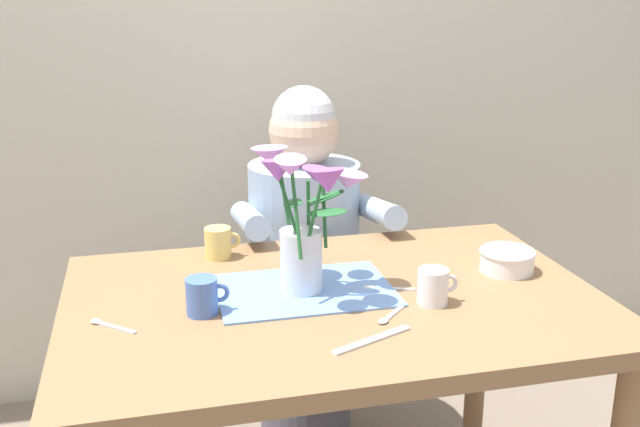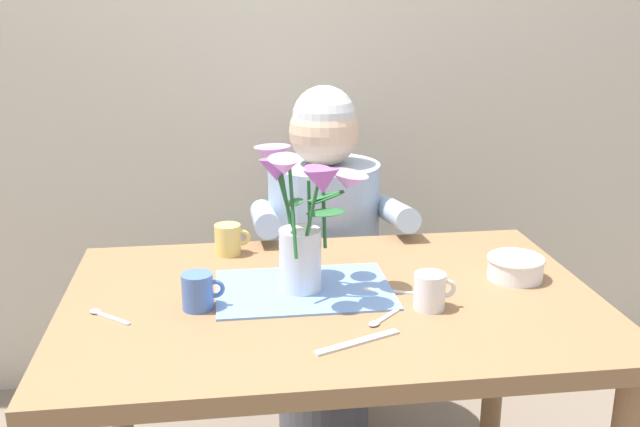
# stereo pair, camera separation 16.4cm
# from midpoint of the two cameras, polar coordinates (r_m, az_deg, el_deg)

# --- Properties ---
(wood_panel_backdrop) EXTENTS (4.00, 0.10, 2.50)m
(wood_panel_backdrop) POSITION_cam_midpoint_polar(r_m,az_deg,el_deg) (2.56, -6.91, 13.55)
(wood_panel_backdrop) COLOR beige
(wood_panel_backdrop) RESTS_ON ground_plane
(dining_table) EXTENTS (1.20, 0.80, 0.74)m
(dining_table) POSITION_cam_midpoint_polar(r_m,az_deg,el_deg) (1.70, -1.73, -9.46)
(dining_table) COLOR olive
(dining_table) RESTS_ON ground_plane
(seated_person) EXTENTS (0.45, 0.47, 1.14)m
(seated_person) POSITION_cam_midpoint_polar(r_m,az_deg,el_deg) (2.30, -3.23, -4.40)
(seated_person) COLOR #4C4C56
(seated_person) RESTS_ON ground_plane
(striped_placemat) EXTENTS (0.40, 0.28, 0.00)m
(striped_placemat) POSITION_cam_midpoint_polar(r_m,az_deg,el_deg) (1.68, -4.01, -6.04)
(striped_placemat) COLOR #6B93D1
(striped_placemat) RESTS_ON dining_table
(flower_vase) EXTENTS (0.28, 0.29, 0.34)m
(flower_vase) POSITION_cam_midpoint_polar(r_m,az_deg,el_deg) (1.62, -4.16, -0.23)
(flower_vase) COLOR silver
(flower_vase) RESTS_ON dining_table
(ceramic_bowl) EXTENTS (0.14, 0.14, 0.06)m
(ceramic_bowl) POSITION_cam_midpoint_polar(r_m,az_deg,el_deg) (1.82, 11.92, -3.57)
(ceramic_bowl) COLOR white
(ceramic_bowl) RESTS_ON dining_table
(dinner_knife) EXTENTS (0.18, 0.09, 0.00)m
(dinner_knife) POSITION_cam_midpoint_polar(r_m,az_deg,el_deg) (1.45, 0.83, -9.90)
(dinner_knife) COLOR silver
(dinner_knife) RESTS_ON dining_table
(coffee_cup) EXTENTS (0.09, 0.07, 0.08)m
(coffee_cup) POSITION_cam_midpoint_polar(r_m,az_deg,el_deg) (1.90, -10.38, -2.30)
(coffee_cup) COLOR #E5C666
(coffee_cup) RESTS_ON dining_table
(ceramic_mug) EXTENTS (0.09, 0.07, 0.08)m
(ceramic_mug) POSITION_cam_midpoint_polar(r_m,az_deg,el_deg) (1.61, 5.98, -5.74)
(ceramic_mug) COLOR silver
(ceramic_mug) RESTS_ON dining_table
(tea_cup) EXTENTS (0.09, 0.07, 0.08)m
(tea_cup) POSITION_cam_midpoint_polar(r_m,az_deg,el_deg) (1.58, -12.10, -6.39)
(tea_cup) COLOR #476BB7
(tea_cup) RESTS_ON dining_table
(spoon_0) EXTENTS (0.09, 0.09, 0.01)m
(spoon_0) POSITION_cam_midpoint_polar(r_m,az_deg,el_deg) (1.55, 2.37, -8.13)
(spoon_0) COLOR silver
(spoon_0) RESTS_ON dining_table
(spoon_1) EXTENTS (0.10, 0.09, 0.01)m
(spoon_1) POSITION_cam_midpoint_polar(r_m,az_deg,el_deg) (1.60, -19.25, -8.24)
(spoon_1) COLOR silver
(spoon_1) RESTS_ON dining_table
(spoon_2) EXTENTS (0.12, 0.05, 0.01)m
(spoon_2) POSITION_cam_midpoint_polar(r_m,az_deg,el_deg) (1.69, 1.96, -5.89)
(spoon_2) COLOR silver
(spoon_2) RESTS_ON dining_table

